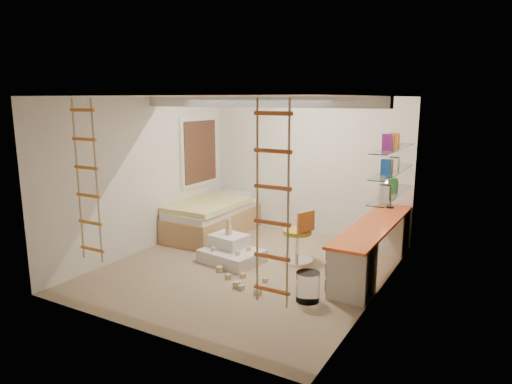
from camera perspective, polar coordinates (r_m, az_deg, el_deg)
The scene contains 15 objects.
floor at distance 7.14m, azimuth -1.20°, elevation -9.51°, with size 4.50×4.50×0.00m, color #9F8667.
ceiling_beam at distance 6.92m, azimuth 0.00°, elevation 11.19°, with size 4.00×0.18×0.16m, color white.
window_frame at distance 9.06m, azimuth -7.15°, elevation 5.04°, with size 0.06×1.15×1.35m, color white.
window_blind at distance 9.04m, azimuth -6.95°, elevation 5.03°, with size 0.02×1.00×1.20m, color #4C2D1E.
rope_ladder_left at distance 6.29m, azimuth -20.34°, elevation 1.21°, with size 0.41×0.04×2.13m, color orange, non-canonical shape.
rope_ladder_right at distance 4.59m, azimuth 2.06°, elevation -1.68°, with size 0.41×0.04×2.13m, color #BC4720, non-canonical shape.
waste_bin at distance 6.03m, azimuth 6.49°, elevation -11.68°, with size 0.31×0.31×0.39m, color white.
desk at distance 7.13m, azimuth 14.47°, elevation -6.46°, with size 0.56×2.80×0.75m.
shelves at distance 7.10m, azimuth 16.68°, elevation 2.44°, with size 0.25×1.80×0.71m.
bed at distance 8.78m, azimuth -5.45°, elevation -3.23°, with size 1.02×2.00×0.69m.
task_lamp at distance 7.87m, azimuth 16.25°, elevation 0.64°, with size 0.14×0.36×0.57m.
swivel_chair at distance 7.29m, azimuth 5.29°, elevation -6.42°, with size 0.67×0.67×0.87m.
play_platform at distance 7.40m, azimuth -3.13°, elevation -7.45°, with size 1.00×0.84×0.40m.
toy_blocks at distance 6.89m, azimuth -2.50°, elevation -8.57°, with size 1.27×1.08×0.67m.
books at distance 7.09m, azimuth 16.73°, elevation 3.27°, with size 0.14×0.58×0.92m.
Camera 1 is at (3.41, -5.72, 2.57)m, focal length 32.00 mm.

